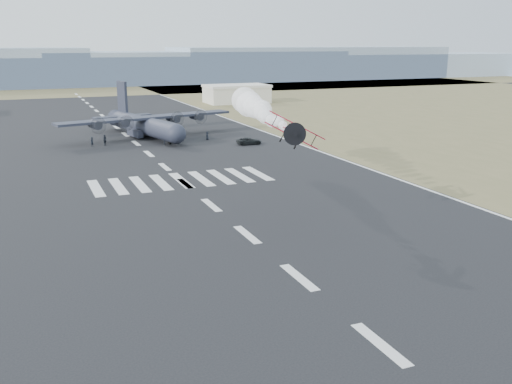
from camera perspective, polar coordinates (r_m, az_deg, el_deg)
ground at (r=39.80m, az=12.35°, el=-14.65°), size 500.00×500.00×0.00m
scrub_far at (r=259.67m, az=-18.08°, el=9.74°), size 500.00×80.00×0.00m
runway_markings at (r=92.52m, az=-9.11°, el=2.50°), size 60.00×260.00×0.01m
ridge_seg_d at (r=289.15m, az=-18.69°, el=11.42°), size 150.00×50.00×13.00m
ridge_seg_e at (r=300.79m, az=-6.01°, el=12.39°), size 150.00×50.00×15.00m
ridge_seg_f at (r=325.25m, az=5.31°, el=12.75°), size 150.00×50.00×17.00m
ridge_seg_g at (r=360.04m, az=14.72°, el=12.21°), size 150.00×50.00×13.00m
hangar_right at (r=190.84m, az=-1.95°, el=9.81°), size 20.50×12.50×5.90m
aerobatic_biplane at (r=60.38m, az=3.77°, el=6.00°), size 5.92×6.01×4.31m
smoke_trail at (r=84.47m, az=-0.48°, el=8.66°), size 8.00×29.56×4.09m
transport_aircraft at (r=122.78m, az=-11.15°, el=6.74°), size 37.88×30.97×11.02m
support_vehicle at (r=111.68m, az=-0.69°, el=5.12°), size 4.92×2.40×1.35m
crew_a at (r=116.02m, az=-14.87°, el=5.11°), size 0.83×0.78×1.83m
crew_b at (r=120.68m, az=-8.63°, el=5.75°), size 0.84×0.55×1.68m
crew_c at (r=113.21m, az=-9.11°, el=5.20°), size 0.75×1.29×1.89m
crew_d at (r=121.78m, az=-7.22°, el=5.93°), size 0.89×1.22×1.87m
crew_e at (r=117.52m, az=-4.89°, el=5.64°), size 0.66×0.93×1.74m
crew_f at (r=114.57m, az=-14.90°, el=4.96°), size 0.55×1.59×1.70m
crew_g at (r=113.79m, az=-16.09°, el=4.85°), size 0.88×0.87×1.86m
crew_h at (r=113.91m, az=-7.77°, el=5.29°), size 0.88×1.02×1.79m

